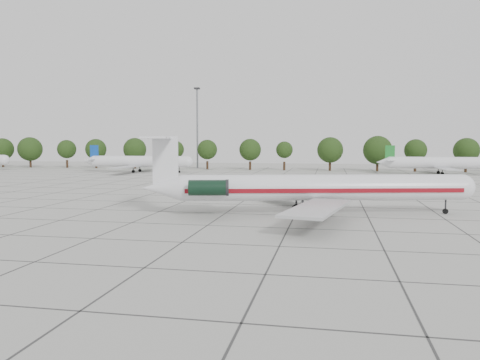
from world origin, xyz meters
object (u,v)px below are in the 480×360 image
Objects in this scene: main_airliner at (305,187)px; bg_airliner_b at (139,162)px; bg_airliner_d at (444,163)px; floodlight_mast at (197,123)px.

main_airliner is 1.32× the size of bg_airliner_b.
bg_airliner_d is (79.67, 6.67, 0.00)m from bg_airliner_b.
main_airliner is 82.62m from bg_airliner_b.
main_airliner is at bearing -54.07° from bg_airliner_b.
main_airliner is at bearing -66.85° from floodlight_mast.
main_airliner is 1.32× the size of bg_airliner_d.
bg_airliner_d is 1.11× the size of floodlight_mast.
bg_airliner_b is at bearing 113.01° from main_airliner.
bg_airliner_b is 79.95m from bg_airliner_d.
floodlight_mast is at bearing 165.86° from bg_airliner_d.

